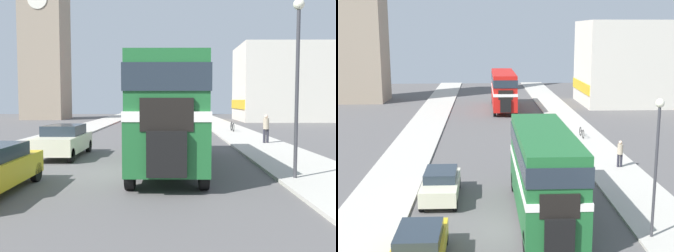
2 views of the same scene
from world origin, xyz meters
The scene contains 9 objects.
ground_plane centered at (0.00, 0.00, 0.00)m, with size 120.00×120.00×0.00m, color #565454.
sidewalk_right centered at (6.75, 0.00, 0.06)m, with size 3.50×120.00×0.12m.
double_decker_bus centered at (1.34, 1.42, 2.46)m, with size 2.53×9.53×4.15m.
bus_distant centered at (0.85, 32.75, 2.49)m, with size 2.49×11.02×4.20m.
car_parked_mid centered at (-3.66, 4.14, 0.79)m, with size 1.83×4.33×1.52m.
pedestrian_walking centered at (7.23, 9.06, 1.09)m, with size 0.35×0.35×1.72m.
bicycle_on_pavement centered at (6.61, 17.74, 0.48)m, with size 0.05×1.76×0.78m.
street_lamp centered at (5.60, -1.21, 3.96)m, with size 0.36×0.36×5.86m.
shop_building_block centered at (19.41, 36.16, 4.93)m, with size 18.23×9.74×9.86m.
Camera 1 is at (1.47, -13.56, 2.70)m, focal length 40.00 mm.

